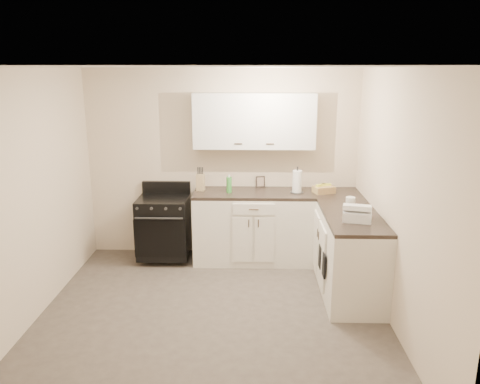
{
  "coord_description": "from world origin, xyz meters",
  "views": [
    {
      "loc": [
        0.4,
        -4.35,
        2.48
      ],
      "look_at": [
        0.26,
        0.85,
        1.11
      ],
      "focal_mm": 35.0,
      "sensor_mm": 36.0,
      "label": 1
    }
  ],
  "objects_px": {
    "knife_block": "(200,182)",
    "paper_towel": "(297,182)",
    "stove": "(164,227)",
    "countertop_grill": "(357,215)",
    "wicker_basket": "(324,190)"
  },
  "relations": [
    {
      "from": "stove",
      "to": "wicker_basket",
      "type": "bearing_deg",
      "value": 0.24
    },
    {
      "from": "wicker_basket",
      "to": "countertop_grill",
      "type": "xyz_separation_m",
      "value": [
        0.18,
        -1.11,
        0.01
      ]
    },
    {
      "from": "paper_towel",
      "to": "countertop_grill",
      "type": "bearing_deg",
      "value": -64.61
    },
    {
      "from": "stove",
      "to": "knife_block",
      "type": "bearing_deg",
      "value": 10.12
    },
    {
      "from": "stove",
      "to": "knife_block",
      "type": "relative_size",
      "value": 3.59
    },
    {
      "from": "knife_block",
      "to": "paper_towel",
      "type": "bearing_deg",
      "value": 3.3
    },
    {
      "from": "knife_block",
      "to": "paper_towel",
      "type": "height_order",
      "value": "paper_towel"
    },
    {
      "from": "stove",
      "to": "countertop_grill",
      "type": "relative_size",
      "value": 2.72
    },
    {
      "from": "knife_block",
      "to": "wicker_basket",
      "type": "relative_size",
      "value": 0.86
    },
    {
      "from": "knife_block",
      "to": "wicker_basket",
      "type": "height_order",
      "value": "knife_block"
    },
    {
      "from": "stove",
      "to": "wicker_basket",
      "type": "relative_size",
      "value": 3.07
    },
    {
      "from": "stove",
      "to": "paper_towel",
      "type": "distance_m",
      "value": 1.85
    },
    {
      "from": "stove",
      "to": "paper_towel",
      "type": "height_order",
      "value": "paper_towel"
    },
    {
      "from": "knife_block",
      "to": "countertop_grill",
      "type": "distance_m",
      "value": 2.14
    },
    {
      "from": "knife_block",
      "to": "paper_towel",
      "type": "xyz_separation_m",
      "value": [
        1.25,
        -0.08,
        0.03
      ]
    }
  ]
}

